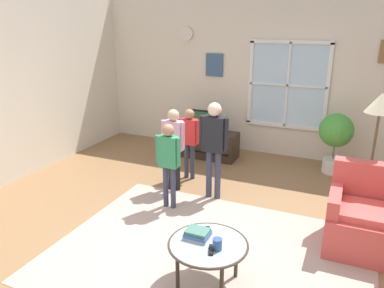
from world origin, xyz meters
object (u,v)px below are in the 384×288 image
at_px(remote_near_books, 207,231).
at_px(person_green_shirt, 169,156).
at_px(floor_lamp, 379,116).
at_px(coffee_table, 208,246).
at_px(person_black_shirt, 214,140).
at_px(book_stack, 198,234).
at_px(tv_stand, 204,144).
at_px(person_red_shirt, 189,136).
at_px(television, 205,121).
at_px(remote_near_cup, 211,250).
at_px(person_pink_shirt, 174,140).
at_px(cup, 217,244).
at_px(potted_plant_by_window, 336,135).
at_px(armchair, 366,220).

xyz_separation_m(remote_near_books, person_green_shirt, (-0.92, 1.02, 0.25)).
bearing_deg(floor_lamp, person_green_shirt, -165.81).
distance_m(coffee_table, person_black_shirt, 1.83).
relative_size(book_stack, remote_near_books, 1.55).
bearing_deg(tv_stand, person_red_shirt, -81.09).
xyz_separation_m(television, remote_near_cup, (1.36, -3.23, -0.21)).
distance_m(remote_near_books, person_green_shirt, 1.40).
bearing_deg(book_stack, person_red_shirt, 115.94).
distance_m(television, person_pink_shirt, 1.44).
bearing_deg(person_red_shirt, cup, -60.46).
height_order(book_stack, remote_near_cup, book_stack).
height_order(coffee_table, book_stack, book_stack).
xyz_separation_m(person_green_shirt, person_pink_shirt, (-0.19, 0.51, 0.03)).
bearing_deg(book_stack, coffee_table, -22.32).
relative_size(person_black_shirt, potted_plant_by_window, 1.38).
relative_size(television, armchair, 0.63).
bearing_deg(television, cup, -66.26).
xyz_separation_m(armchair, remote_near_books, (-1.37, -1.05, 0.12)).
height_order(cup, person_black_shirt, person_black_shirt).
bearing_deg(person_pink_shirt, remote_near_books, -54.32).
relative_size(television, cup, 5.31).
xyz_separation_m(remote_near_books, person_red_shirt, (-1.06, 1.98, 0.23)).
bearing_deg(remote_near_cup, person_pink_shirt, 124.67).
relative_size(armchair, person_green_shirt, 0.78).
bearing_deg(remote_near_books, floor_lamp, 49.50).
bearing_deg(potted_plant_by_window, person_black_shirt, -131.77).
height_order(tv_stand, armchair, armchair).
bearing_deg(potted_plant_by_window, person_red_shirt, -150.59).
relative_size(tv_stand, armchair, 1.33).
distance_m(book_stack, person_green_shirt, 1.45).
height_order(coffee_table, person_red_shirt, person_red_shirt).
height_order(book_stack, remote_near_books, book_stack).
relative_size(coffee_table, person_pink_shirt, 0.62).
bearing_deg(person_black_shirt, television, 116.18).
height_order(remote_near_books, person_black_shirt, person_black_shirt).
distance_m(cup, person_black_shirt, 1.89).
height_order(cup, person_pink_shirt, person_pink_shirt).
distance_m(person_green_shirt, potted_plant_by_window, 2.75).
bearing_deg(book_stack, television, 110.86).
xyz_separation_m(book_stack, potted_plant_by_window, (0.95, 3.21, 0.15)).
bearing_deg(potted_plant_by_window, person_pink_shirt, -142.22).
bearing_deg(tv_stand, remote_near_books, -67.67).
bearing_deg(person_black_shirt, remote_near_books, -71.56).
bearing_deg(book_stack, tv_stand, 110.84).
bearing_deg(cup, book_stack, 155.68).
bearing_deg(person_black_shirt, person_green_shirt, -130.16).
xyz_separation_m(armchair, person_red_shirt, (-2.43, 0.93, 0.35)).
bearing_deg(potted_plant_by_window, tv_stand, -176.78).
relative_size(book_stack, potted_plant_by_window, 0.23).
height_order(tv_stand, remote_near_books, remote_near_books).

